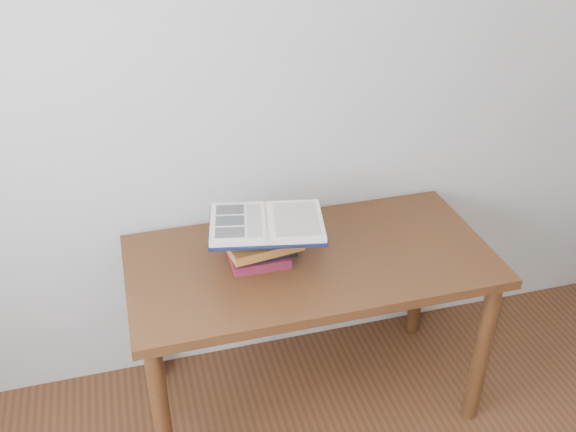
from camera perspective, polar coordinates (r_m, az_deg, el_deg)
name	(u,v)px	position (r m, az deg, el deg)	size (l,w,h in m)	color
desk	(310,279)	(2.40, 2.00, -5.58)	(1.33, 0.67, 0.71)	#4F2413
book_stack	(261,242)	(2.29, -2.38, -2.35)	(0.28, 0.22, 0.15)	maroon
open_book	(267,223)	(2.22, -1.90, -0.67)	(0.44, 0.35, 0.03)	black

